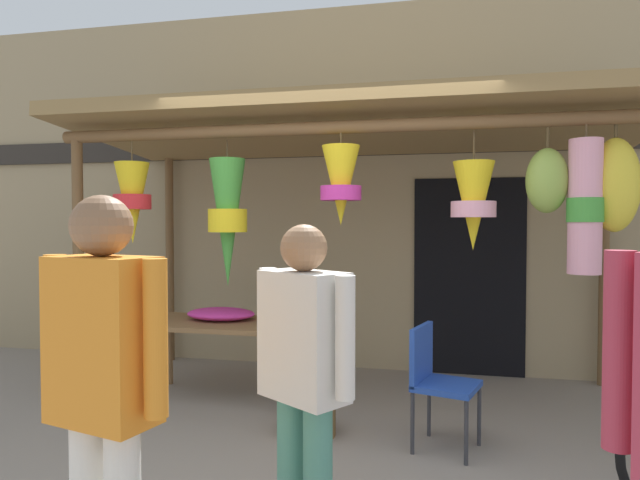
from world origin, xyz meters
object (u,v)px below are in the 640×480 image
object	(u,v)px
flower_heap_on_table	(222,314)
vendor_in_orange	(304,367)
display_table	(221,329)
wicker_basket_by_table	(307,420)
customer_foreground	(104,379)
folding_chair	(436,375)

from	to	relation	value
flower_heap_on_table	vendor_in_orange	bearing A→B (deg)	-59.44
display_table	wicker_basket_by_table	bearing A→B (deg)	-34.52
flower_heap_on_table	customer_foreground	distance (m)	2.92
folding_chair	customer_foreground	world-z (taller)	customer_foreground
folding_chair	vendor_in_orange	distance (m)	1.64
flower_heap_on_table	customer_foreground	xyz separation A→B (m)	(0.71, -2.83, 0.24)
flower_heap_on_table	vendor_in_orange	world-z (taller)	vendor_in_orange
folding_chair	wicker_basket_by_table	xyz separation A→B (m)	(-0.92, 0.03, -0.39)
customer_foreground	flower_heap_on_table	bearing A→B (deg)	104.05
folding_chair	wicker_basket_by_table	bearing A→B (deg)	177.86
customer_foreground	wicker_basket_by_table	bearing A→B (deg)	83.29
wicker_basket_by_table	vendor_in_orange	distance (m)	1.76
display_table	folding_chair	xyz separation A→B (m)	(1.86, -0.68, -0.12)
display_table	folding_chair	world-z (taller)	folding_chair
folding_chair	wicker_basket_by_table	size ratio (longest dim) A/B	2.01
display_table	vendor_in_orange	size ratio (longest dim) A/B	0.91
display_table	wicker_basket_by_table	xyz separation A→B (m)	(0.94, -0.64, -0.51)
flower_heap_on_table	folding_chair	bearing A→B (deg)	-21.68
customer_foreground	folding_chair	bearing A→B (deg)	60.65
wicker_basket_by_table	display_table	bearing A→B (deg)	145.48
folding_chair	customer_foreground	xyz separation A→B (m)	(-1.17, -2.08, 0.48)
flower_heap_on_table	customer_foreground	size ratio (longest dim) A/B	0.37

